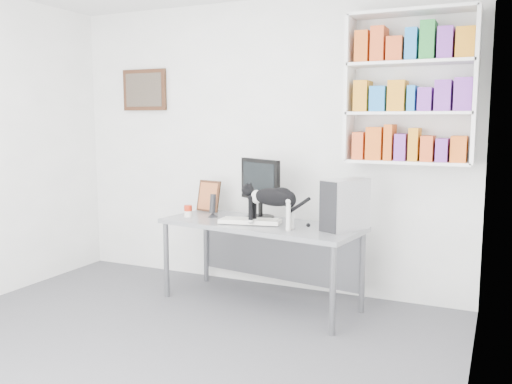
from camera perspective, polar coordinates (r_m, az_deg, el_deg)
room at (r=3.46m, az=-13.26°, el=3.33°), size 4.01×4.01×2.70m
bookshelf at (r=4.64m, az=15.89°, el=10.47°), size 1.03×0.28×1.24m
wall_art at (r=5.82m, az=-11.66°, el=10.47°), size 0.52×0.04×0.42m
desk at (r=4.71m, az=0.44°, el=-7.56°), size 1.81×0.92×0.72m
monitor at (r=4.79m, az=0.48°, el=0.40°), size 0.56×0.46×0.54m
keyboard at (r=4.60m, az=-0.63°, el=-3.09°), size 0.54×0.30×0.04m
pc_tower at (r=4.36m, az=9.39°, el=-1.33°), size 0.34×0.45×0.41m
speaker at (r=4.90m, az=-4.58°, el=-1.38°), size 0.10×0.10×0.22m
leaning_print at (r=5.20m, az=-5.00°, el=-0.37°), size 0.26×0.14×0.31m
soup_can at (r=4.93m, az=-7.16°, el=-2.01°), size 0.08×0.08×0.11m
cat at (r=4.38m, az=1.75°, el=-1.61°), size 0.57×0.20×0.34m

